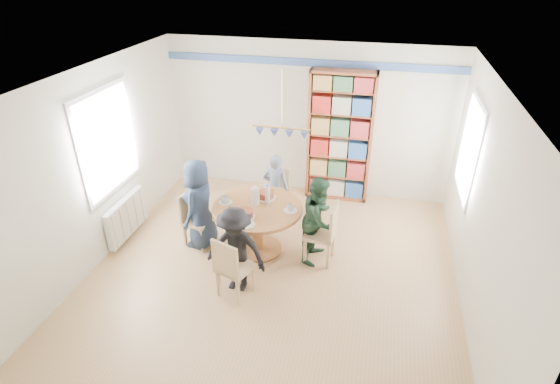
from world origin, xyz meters
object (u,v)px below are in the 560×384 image
(chair_right, at_px, (326,231))
(radiator, at_px, (127,217))
(chair_left, at_px, (194,216))
(chair_far, at_px, (277,191))
(person_far, at_px, (275,188))
(person_right, at_px, (319,219))
(person_left, at_px, (200,204))
(bookshelf, at_px, (340,138))
(person_near, at_px, (236,250))
(dining_table, at_px, (258,218))
(chair_near, at_px, (231,266))

(chair_right, bearing_deg, radiator, -178.37)
(chair_left, bearing_deg, chair_far, 45.54)
(chair_left, xyz_separation_m, person_far, (1.04, 0.92, 0.13))
(chair_right, xyz_separation_m, person_right, (-0.11, 0.07, 0.14))
(person_left, height_order, person_right, person_left)
(person_left, bearing_deg, bookshelf, 141.54)
(chair_left, height_order, person_right, person_right)
(chair_left, relative_size, chair_right, 0.91)
(chair_left, relative_size, person_near, 0.69)
(bookshelf, bearing_deg, person_left, -132.68)
(person_near, bearing_deg, chair_left, 142.61)
(chair_left, bearing_deg, radiator, -175.42)
(radiator, bearing_deg, person_right, 3.02)
(person_near, bearing_deg, bookshelf, 74.83)
(radiator, relative_size, person_right, 0.77)
(dining_table, distance_m, person_near, 0.88)
(person_far, height_order, person_near, person_near)
(person_right, bearing_deg, chair_left, 104.11)
(chair_left, xyz_separation_m, person_near, (0.95, -0.84, 0.14))
(radiator, xyz_separation_m, person_left, (1.21, 0.08, 0.35))
(person_left, relative_size, person_near, 1.14)
(person_left, bearing_deg, person_near, 49.15)
(chair_far, height_order, person_right, person_right)
(chair_left, xyz_separation_m, chair_far, (1.03, 1.05, -0.00))
(chair_right, relative_size, chair_far, 1.10)
(chair_right, xyz_separation_m, person_near, (-1.04, -0.84, 0.10))
(radiator, xyz_separation_m, dining_table, (2.08, 0.12, 0.21))
(radiator, relative_size, person_left, 0.71)
(chair_right, height_order, person_far, person_far)
(chair_far, xyz_separation_m, person_far, (0.01, -0.13, 0.13))
(radiator, height_order, person_near, person_near)
(chair_right, bearing_deg, person_left, -179.78)
(radiator, xyz_separation_m, person_far, (2.12, 1.01, 0.24))
(radiator, xyz_separation_m, bookshelf, (3.01, 2.04, 0.78))
(dining_table, height_order, chair_left, chair_left)
(person_right, height_order, person_far, person_right)
(person_left, xyz_separation_m, bookshelf, (1.81, 1.96, 0.43))
(person_right, bearing_deg, chair_right, -110.98)
(chair_left, distance_m, person_left, 0.26)
(person_left, bearing_deg, chair_right, 94.44)
(person_left, xyz_separation_m, person_right, (1.77, 0.08, -0.05))
(person_far, bearing_deg, person_left, 43.60)
(dining_table, xyz_separation_m, bookshelf, (0.94, 1.92, 0.57))
(person_far, bearing_deg, chair_right, 134.29)
(person_right, relative_size, person_near, 1.06)
(chair_near, xyz_separation_m, person_right, (0.94, 1.09, 0.15))
(radiator, distance_m, person_near, 2.19)
(chair_far, bearing_deg, person_right, -48.83)
(chair_left, relative_size, person_left, 0.61)
(dining_table, bearing_deg, person_far, 87.05)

